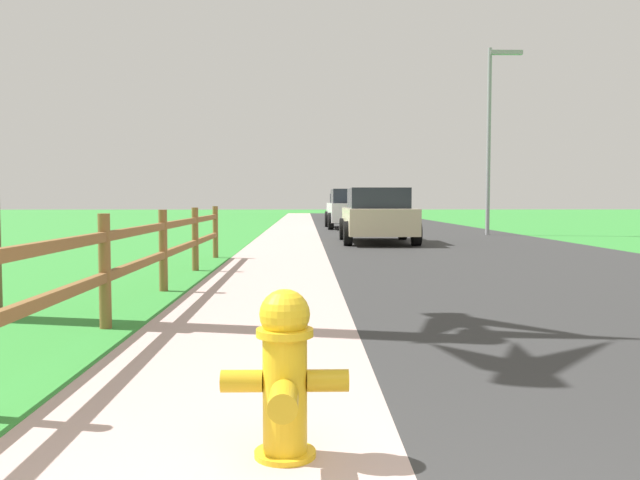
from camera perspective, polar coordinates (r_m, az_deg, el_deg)
ground_plane at (r=26.26m, az=-0.26°, el=0.80°), size 120.00×120.00×0.00m
road_asphalt at (r=28.53m, az=6.71°, el=0.99°), size 7.00×66.00×0.01m
curb_concrete at (r=28.36m, az=-6.40°, el=0.98°), size 6.00×66.00×0.01m
grass_verge at (r=28.54m, az=-9.41°, el=0.97°), size 5.00×66.00×0.00m
fire_hydrant at (r=3.13m, az=-3.01°, el=-11.21°), size 0.59×0.48×0.78m
rail_fence at (r=7.71m, az=-15.14°, el=-0.93°), size 0.11×12.86×1.07m
parked_suv_beige at (r=18.92m, az=4.89°, el=2.12°), size 2.05×4.39×1.53m
parked_car_white at (r=28.56m, az=2.58°, el=2.64°), size 2.06×4.62×1.66m
parked_car_silver at (r=36.63m, az=2.20°, el=2.73°), size 2.31×4.52×1.54m
parked_car_black at (r=44.42m, az=2.20°, el=2.95°), size 2.18×4.41×1.71m
street_lamp at (r=23.90m, az=14.41°, el=9.49°), size 1.17×0.20×6.34m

